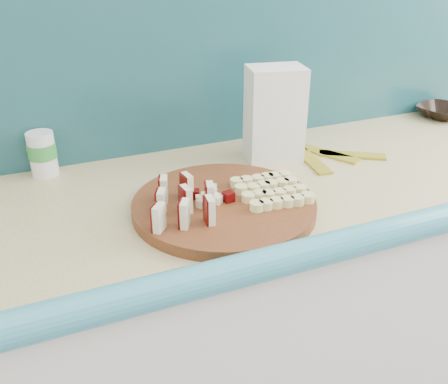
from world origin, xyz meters
TOP-DOWN VIEW (x-y plane):
  - kitchen_counter at (0.10, 1.50)m, footprint 2.20×0.63m
  - backsplash at (0.10, 1.79)m, footprint 2.20×0.02m
  - cutting_board at (-0.12, 1.41)m, footprint 0.42×0.42m
  - apple_wedges at (-0.22, 1.39)m, footprint 0.14×0.15m
  - apple_chunks at (-0.14, 1.41)m, footprint 0.06×0.07m
  - banana_slices at (-0.01, 1.40)m, footprint 0.15×0.15m
  - brown_bowl at (0.76, 1.70)m, footprint 0.19×0.19m
  - flour_bag at (0.11, 1.62)m, footprint 0.15×0.12m
  - canister at (-0.45, 1.74)m, footprint 0.07×0.07m
  - banana_peel at (0.25, 1.56)m, footprint 0.23×0.19m

SIDE VIEW (x-z plane):
  - kitchen_counter at x=0.10m, z-range 0.00..0.91m
  - banana_peel at x=0.25m, z-range 0.91..0.92m
  - cutting_board at x=-0.12m, z-range 0.91..0.93m
  - brown_bowl at x=0.76m, z-range 0.91..0.95m
  - banana_slices at x=-0.01m, z-range 0.93..0.95m
  - apple_chunks at x=-0.14m, z-range 0.93..0.95m
  - apple_wedges at x=-0.22m, z-range 0.93..0.99m
  - canister at x=-0.45m, z-range 0.91..1.02m
  - flour_bag at x=0.11m, z-range 0.91..1.15m
  - backsplash at x=0.10m, z-range 0.91..1.41m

